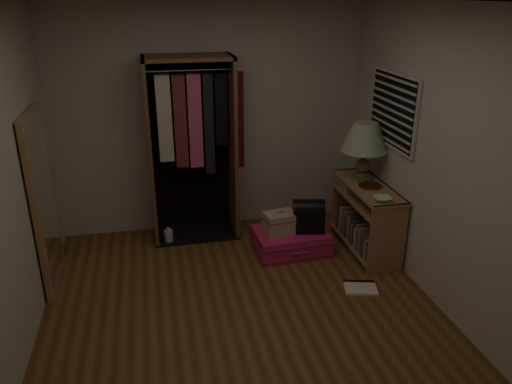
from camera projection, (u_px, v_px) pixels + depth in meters
ground at (246, 319)px, 4.36m from camera, size 4.00×4.00×0.00m
room_walls at (253, 153)px, 3.86m from camera, size 3.52×4.02×2.60m
console_bookshelf at (364, 214)px, 5.47m from camera, size 0.42×1.12×0.75m
open_wardrobe at (195, 134)px, 5.47m from camera, size 1.05×0.50×2.05m
floor_mirror at (44, 202)px, 4.62m from camera, size 0.06×0.80×1.70m
pink_suitcase at (290, 241)px, 5.47m from camera, size 0.82×0.61×0.24m
train_case at (280, 223)px, 5.34m from camera, size 0.38×0.29×0.25m
black_bag at (308, 215)px, 5.36m from camera, size 0.37×0.28×0.36m
table_lamp at (365, 138)px, 5.30m from camera, size 0.58×0.58×0.63m
brass_tray at (370, 186)px, 5.26m from camera, size 0.30×0.30×0.01m
ceramic_bowl at (382, 199)px, 4.89m from camera, size 0.19×0.19×0.04m
white_jug at (169, 236)px, 5.67m from camera, size 0.11×0.11×0.18m
floor_book at (360, 287)px, 4.81m from camera, size 0.36×0.31×0.03m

